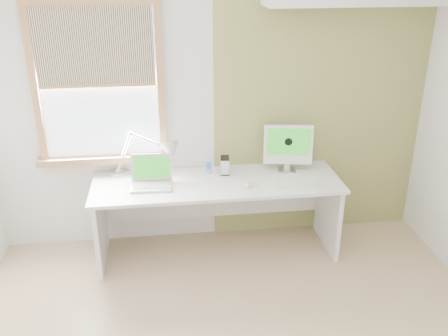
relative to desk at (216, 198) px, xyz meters
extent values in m
cube|color=silver|center=(0.02, 0.32, 0.77)|extent=(4.00, 0.02, 2.60)
cube|color=olive|center=(1.02, 0.30, 0.77)|extent=(2.00, 0.02, 2.60)
cube|color=#A16E41|center=(-1.51, 0.28, 1.02)|extent=(0.06, 0.06, 1.42)
cube|color=#A16E41|center=(-0.45, 0.28, 1.02)|extent=(0.06, 0.06, 1.42)
cube|color=#A16E41|center=(-0.98, 0.28, 1.70)|extent=(1.00, 0.06, 0.06)
cube|color=#A16E41|center=(-0.98, 0.26, 0.34)|extent=(1.20, 0.14, 0.06)
cube|color=#D1E2F9|center=(-0.98, 0.30, 1.02)|extent=(1.00, 0.01, 1.30)
cube|color=beige|center=(-0.98, 0.25, 1.34)|extent=(0.98, 0.02, 0.65)
cube|color=#A16E41|center=(-0.98, 0.25, 1.02)|extent=(0.98, 0.03, 0.03)
cube|color=white|center=(0.00, -0.06, 0.18)|extent=(2.20, 0.70, 0.03)
cube|color=white|center=(-1.05, -0.06, -0.18)|extent=(0.04, 0.64, 0.70)
cube|color=white|center=(1.05, -0.06, -0.18)|extent=(0.04, 0.64, 0.70)
cube|color=white|center=(0.00, 0.26, -0.08)|extent=(2.08, 0.02, 0.48)
cylinder|color=silver|center=(-0.88, 0.24, 0.21)|extent=(0.20, 0.20, 0.02)
sphere|color=silver|center=(-0.88, 0.24, 0.23)|extent=(0.06, 0.06, 0.05)
cylinder|color=silver|center=(-0.81, 0.22, 0.40)|extent=(0.17, 0.05, 0.37)
sphere|color=silver|center=(-0.74, 0.21, 0.58)|extent=(0.05, 0.05, 0.04)
cylinder|color=silver|center=(-0.58, 0.17, 0.52)|extent=(0.33, 0.12, 0.14)
sphere|color=silver|center=(-0.43, 0.13, 0.46)|extent=(0.05, 0.05, 0.04)
cone|color=silver|center=(-0.40, 0.12, 0.43)|extent=(0.24, 0.28, 0.22)
cube|color=silver|center=(-0.58, -0.10, 0.20)|extent=(0.37, 0.26, 0.02)
cube|color=#B2B5B7|center=(-0.58, -0.10, 0.22)|extent=(0.31, 0.16, 0.00)
cube|color=silver|center=(-0.57, 0.03, 0.33)|extent=(0.36, 0.09, 0.23)
cube|color=#2B9121|center=(-0.57, 0.02, 0.33)|extent=(0.31, 0.07, 0.19)
cylinder|color=silver|center=(-0.05, 0.15, 0.20)|extent=(0.07, 0.07, 0.02)
cube|color=silver|center=(-0.05, 0.15, 0.26)|extent=(0.05, 0.01, 0.10)
cube|color=#194C99|center=(-0.05, 0.14, 0.26)|extent=(0.04, 0.01, 0.07)
cube|color=silver|center=(0.09, 0.10, 0.27)|extent=(0.09, 0.13, 0.16)
cube|color=black|center=(0.09, 0.10, 0.35)|extent=(0.09, 0.13, 0.01)
cube|color=black|center=(0.09, 0.10, 0.20)|extent=(0.09, 0.13, 0.01)
cube|color=silver|center=(0.67, 0.08, 0.20)|extent=(0.18, 0.17, 0.01)
cube|color=silver|center=(0.68, 0.11, 0.28)|extent=(0.06, 0.03, 0.15)
cube|color=white|center=(0.67, 0.10, 0.45)|extent=(0.45, 0.15, 0.37)
cube|color=#2B9121|center=(0.67, 0.08, 0.49)|extent=(0.39, 0.09, 0.24)
cylinder|color=black|center=(0.67, 0.08, 0.49)|extent=(0.07, 0.02, 0.07)
cube|color=white|center=(0.67, -0.27, 0.20)|extent=(0.41, 0.17, 0.01)
cube|color=white|center=(0.67, -0.27, 0.21)|extent=(0.38, 0.14, 0.00)
ellipsoid|color=white|center=(0.25, -0.19, 0.21)|extent=(0.10, 0.13, 0.03)
camera|label=1|loc=(-0.46, -4.00, 2.04)|focal=39.58mm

